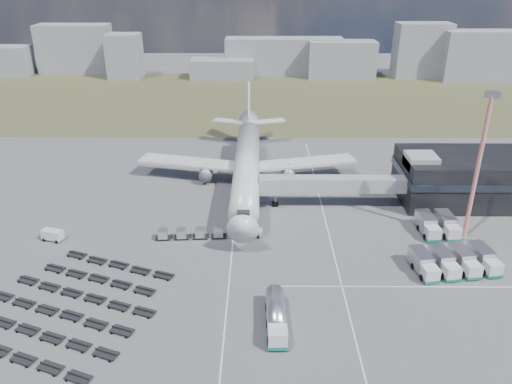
{
  "coord_description": "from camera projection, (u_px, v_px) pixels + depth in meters",
  "views": [
    {
      "loc": [
        2.79,
        -73.41,
        46.99
      ],
      "look_at": [
        2.16,
        18.84,
        4.0
      ],
      "focal_mm": 35.0,
      "sensor_mm": 36.0,
      "label": 1
    }
  ],
  "objects": [
    {
      "name": "fuel_tanker",
      "position": [
        276.0,
        316.0,
        69.78
      ],
      "size": [
        2.91,
        10.7,
        3.44
      ],
      "rotation": [
        0.0,
        0.0,
        0.02
      ],
      "color": "silver",
      "rests_on": "ground"
    },
    {
      "name": "ground",
      "position": [
        243.0,
        259.0,
        86.4
      ],
      "size": [
        420.0,
        420.0,
        0.0
      ],
      "primitive_type": "plane",
      "color": "#565659",
      "rests_on": "ground"
    },
    {
      "name": "service_trucks_near",
      "position": [
        454.0,
        261.0,
        82.71
      ],
      "size": [
        14.33,
        9.29,
        2.97
      ],
      "rotation": [
        0.0,
        0.0,
        0.15
      ],
      "color": "silver",
      "rests_on": "ground"
    },
    {
      "name": "catering_truck",
      "position": [
        253.0,
        177.0,
        115.34
      ],
      "size": [
        3.32,
        6.63,
        2.93
      ],
      "rotation": [
        0.0,
        0.0,
        0.11
      ],
      "color": "silver",
      "rests_on": "ground"
    },
    {
      "name": "uld_row",
      "position": [
        200.0,
        233.0,
        92.35
      ],
      "size": [
        16.48,
        2.78,
        1.8
      ],
      "rotation": [
        0.0,
        0.0,
        0.07
      ],
      "color": "black",
      "rests_on": "ground"
    },
    {
      "name": "utility_van",
      "position": [
        52.0,
        235.0,
        91.69
      ],
      "size": [
        4.21,
        2.75,
        2.1
      ],
      "primitive_type": "cube",
      "rotation": [
        0.0,
        0.0,
        -0.28
      ],
      "color": "silver",
      "rests_on": "ground"
    },
    {
      "name": "baggage_dollies",
      "position": [
        67.0,
        305.0,
        74.18
      ],
      "size": [
        31.02,
        31.34,
        0.78
      ],
      "rotation": [
        0.0,
        0.0,
        -0.36
      ],
      "color": "black",
      "rests_on": "ground"
    },
    {
      "name": "terminal",
      "position": [
        471.0,
        177.0,
        105.61
      ],
      "size": [
        30.4,
        16.4,
        11.0
      ],
      "color": "black",
      "rests_on": "ground"
    },
    {
      "name": "jet_bridge",
      "position": [
        323.0,
        184.0,
        102.68
      ],
      "size": [
        30.3,
        3.8,
        7.05
      ],
      "color": "#939399",
      "rests_on": "ground"
    },
    {
      "name": "airliner",
      "position": [
        247.0,
        162.0,
        113.51
      ],
      "size": [
        51.59,
        64.53,
        17.62
      ],
      "color": "silver",
      "rests_on": "ground"
    },
    {
      "name": "service_trucks_far",
      "position": [
        437.0,
        225.0,
        93.87
      ],
      "size": [
        6.8,
        8.0,
        3.08
      ],
      "rotation": [
        0.0,
        0.0,
        0.06
      ],
      "color": "silver",
      "rests_on": "ground"
    },
    {
      "name": "pushback_tug",
      "position": [
        254.0,
        232.0,
        93.35
      ],
      "size": [
        3.3,
        2.28,
        1.39
      ],
      "primitive_type": "cube",
      "rotation": [
        0.0,
        0.0,
        -0.21
      ],
      "color": "silver",
      "rests_on": "ground"
    },
    {
      "name": "grass_strip",
      "position": [
        252.0,
        99.0,
        186.1
      ],
      "size": [
        420.0,
        90.0,
        0.01
      ],
      "primitive_type": "cube",
      "color": "#49482C",
      "rests_on": "ground"
    },
    {
      "name": "floodlight_mast",
      "position": [
        477.0,
        169.0,
        87.17
      ],
      "size": [
        2.62,
        2.14,
        27.68
      ],
      "rotation": [
        0.0,
        0.0,
        -0.38
      ],
      "color": "red",
      "rests_on": "ground"
    },
    {
      "name": "lane_markings",
      "position": [
        298.0,
        250.0,
        89.06
      ],
      "size": [
        47.12,
        110.0,
        0.01
      ],
      "color": "silver",
      "rests_on": "ground"
    },
    {
      "name": "skyline",
      "position": [
        272.0,
        56.0,
        218.25
      ],
      "size": [
        291.54,
        26.98,
        22.83
      ],
      "color": "gray",
      "rests_on": "ground"
    }
  ]
}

